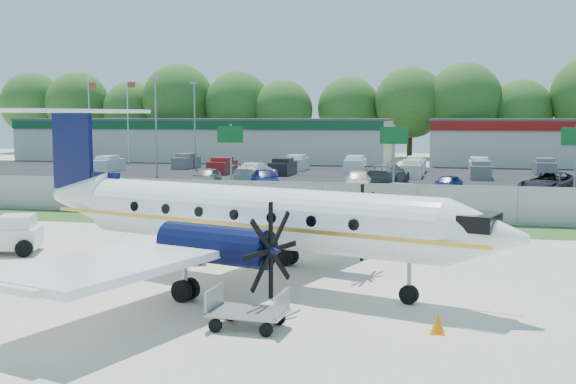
% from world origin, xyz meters
% --- Properties ---
extents(ground, '(170.00, 170.00, 0.00)m').
position_xyz_m(ground, '(0.00, 0.00, 0.00)').
color(ground, beige).
rests_on(ground, ground).
extents(grass_verge, '(170.00, 4.00, 0.02)m').
position_xyz_m(grass_verge, '(0.00, 12.00, 0.01)').
color(grass_verge, '#2D561E').
rests_on(grass_verge, ground).
extents(access_road, '(170.00, 8.00, 0.02)m').
position_xyz_m(access_road, '(0.00, 19.00, 0.01)').
color(access_road, black).
rests_on(access_road, ground).
extents(parking_lot, '(170.00, 32.00, 0.02)m').
position_xyz_m(parking_lot, '(0.00, 40.00, 0.01)').
color(parking_lot, black).
rests_on(parking_lot, ground).
extents(perimeter_fence, '(120.00, 0.06, 1.99)m').
position_xyz_m(perimeter_fence, '(0.00, 14.00, 1.00)').
color(perimeter_fence, gray).
rests_on(perimeter_fence, ground).
extents(building_west, '(46.40, 12.40, 5.24)m').
position_xyz_m(building_west, '(-24.00, 61.98, 2.63)').
color(building_west, beige).
rests_on(building_west, ground).
extents(sign_left, '(1.80, 0.26, 5.00)m').
position_xyz_m(sign_left, '(-8.00, 22.91, 3.61)').
color(sign_left, gray).
rests_on(sign_left, ground).
extents(sign_mid, '(1.80, 0.26, 5.00)m').
position_xyz_m(sign_mid, '(3.00, 22.91, 3.61)').
color(sign_mid, gray).
rests_on(sign_mid, ground).
extents(sign_right, '(1.80, 0.26, 5.00)m').
position_xyz_m(sign_right, '(14.00, 22.91, 3.61)').
color(sign_right, gray).
rests_on(sign_right, ground).
extents(flagpole_west, '(1.06, 0.12, 10.00)m').
position_xyz_m(flagpole_west, '(-35.92, 55.00, 5.64)').
color(flagpole_west, white).
rests_on(flagpole_west, ground).
extents(flagpole_east, '(1.06, 0.12, 10.00)m').
position_xyz_m(flagpole_east, '(-30.92, 55.00, 5.64)').
color(flagpole_east, white).
rests_on(flagpole_east, ground).
extents(light_pole_nw, '(0.90, 0.35, 9.09)m').
position_xyz_m(light_pole_nw, '(-20.00, 38.00, 5.23)').
color(light_pole_nw, gray).
rests_on(light_pole_nw, ground).
extents(light_pole_sw, '(0.90, 0.35, 9.09)m').
position_xyz_m(light_pole_sw, '(-20.00, 48.00, 5.23)').
color(light_pole_sw, gray).
rests_on(light_pole_sw, ground).
extents(tree_line, '(112.00, 6.00, 14.00)m').
position_xyz_m(tree_line, '(0.00, 74.00, 0.00)').
color(tree_line, '#2A591A').
rests_on(tree_line, ground).
extents(aircraft, '(18.92, 18.46, 5.79)m').
position_xyz_m(aircraft, '(0.16, -0.99, 2.24)').
color(aircraft, white).
rests_on(aircraft, ground).
extents(pushback_tug, '(3.27, 2.85, 1.54)m').
position_xyz_m(pushback_tug, '(-10.66, 1.60, 0.74)').
color(pushback_tug, white).
rests_on(pushback_tug, ground).
extents(baggage_cart_near, '(1.97, 1.56, 0.90)m').
position_xyz_m(baggage_cart_near, '(-2.98, 1.39, 0.42)').
color(baggage_cart_near, gray).
rests_on(baggage_cart_near, ground).
extents(baggage_cart_far, '(2.03, 1.29, 1.03)m').
position_xyz_m(baggage_cart_far, '(1.79, -6.15, 0.48)').
color(baggage_cart_far, gray).
rests_on(baggage_cart_far, ground).
extents(cone_nose, '(0.38, 0.38, 0.54)m').
position_xyz_m(cone_nose, '(6.63, -5.43, 0.25)').
color(cone_nose, orange).
rests_on(cone_nose, ground).
extents(cone_starboard_wing, '(0.33, 0.33, 0.47)m').
position_xyz_m(cone_starboard_wing, '(-1.31, 6.62, 0.22)').
color(cone_starboard_wing, orange).
rests_on(cone_starboard_wing, ground).
extents(road_car_mid, '(5.15, 3.70, 1.63)m').
position_xyz_m(road_car_mid, '(3.37, 20.11, 0.00)').
color(road_car_mid, silver).
rests_on(road_car_mid, ground).
extents(parked_car_a, '(2.50, 4.82, 1.57)m').
position_xyz_m(parked_car_a, '(-11.98, 29.07, 0.00)').
color(parked_car_a, '#595B5E').
rests_on(parked_car_a, ground).
extents(parked_car_b, '(3.55, 4.99, 1.58)m').
position_xyz_m(parked_car_b, '(-7.17, 28.87, 0.00)').
color(parked_car_b, navy).
rests_on(parked_car_b, ground).
extents(parked_car_c, '(2.39, 4.93, 1.62)m').
position_xyz_m(parked_car_c, '(-0.06, 28.50, 0.00)').
color(parked_car_c, beige).
rests_on(parked_car_c, ground).
extents(parked_car_d, '(2.50, 4.10, 1.30)m').
position_xyz_m(parked_car_d, '(6.31, 29.34, 0.00)').
color(parked_car_d, navy).
rests_on(parked_car_d, ground).
extents(parked_car_e, '(5.11, 6.80, 1.72)m').
position_xyz_m(parked_car_e, '(13.20, 28.59, 0.00)').
color(parked_car_e, black).
rests_on(parked_car_e, ground).
extents(parked_car_f, '(2.98, 5.94, 1.65)m').
position_xyz_m(parked_car_f, '(-9.71, 35.12, 0.00)').
color(parked_car_f, silver).
rests_on(parked_car_f, ground).
extents(parked_car_g, '(3.52, 6.23, 1.70)m').
position_xyz_m(parked_car_g, '(1.48, 35.32, 0.00)').
color(parked_car_g, '#595B5E').
rests_on(parked_car_g, ground).
extents(far_parking_rows, '(56.00, 10.00, 1.60)m').
position_xyz_m(far_parking_rows, '(0.00, 45.00, 0.00)').
color(far_parking_rows, gray).
rests_on(far_parking_rows, ground).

